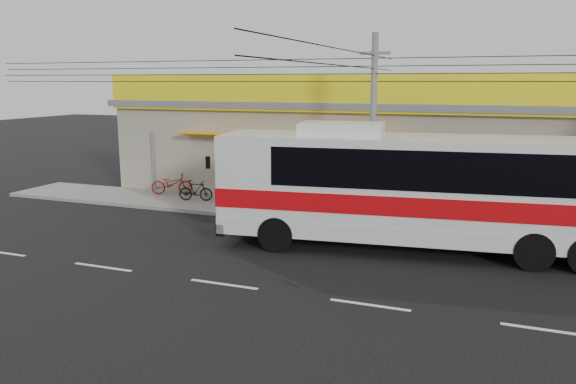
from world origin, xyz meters
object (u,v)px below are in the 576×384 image
Objects in this scene: motorbike_red at (172,184)px; coach_bus at (433,185)px; motorbike_dark at (196,191)px; utility_pole at (375,69)px.

coach_bus is at bearing -132.22° from motorbike_red.
utility_pole reaches higher than motorbike_dark.
motorbike_red is 0.06× the size of utility_pole.
coach_bus is 0.40× the size of utility_pole.
utility_pole is (8.25, -1.58, 5.21)m from motorbike_dark.
utility_pole reaches higher than motorbike_red.
motorbike_red is at bearing 50.13° from motorbike_dark.
utility_pole is (-2.41, 1.91, 3.64)m from coach_bus.
utility_pole is at bearing -114.80° from motorbike_dark.
motorbike_dark is at bearing 169.14° from utility_pole.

